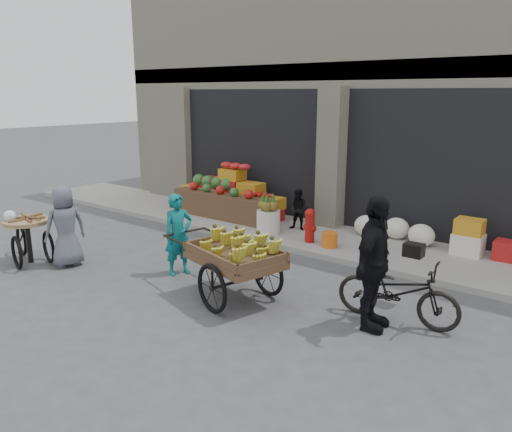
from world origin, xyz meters
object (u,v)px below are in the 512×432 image
Objects in this scene: fire_hydrant at (310,224)px; seated_person at (299,210)px; tricycle_cart at (28,233)px; bicycle at (398,292)px; vendor_grey at (65,226)px; pineapple_bin at (268,222)px; banana_cart at (233,252)px; orange_bucket at (330,240)px; vendor_woman at (178,235)px; cyclist at (374,264)px.

seated_person is at bearing 137.12° from fire_hydrant.
bicycle is (6.51, 1.83, -0.11)m from tricycle_cart.
tricycle_cart is 0.84m from vendor_grey.
pineapple_bin is 3.46m from banana_cart.
fire_hydrant is (1.10, -0.05, 0.13)m from pineapple_bin.
fire_hydrant is 3.06m from banana_cart.
bicycle is at bearing 33.54° from banana_cart.
bicycle reaches higher than orange_bucket.
banana_cart is at bearing -80.73° from vendor_woman.
vendor_grey is (-1.86, -3.76, 0.39)m from pineapple_bin.
vendor_grey is at bearing -153.87° from banana_cart.
vendor_grey is 0.82× the size of cyclist.
pineapple_bin is 2.81m from vendor_woman.
cyclist is (2.13, 0.40, 0.16)m from banana_cart.
fire_hydrant reaches higher than orange_bucket.
orange_bucket is 5.81m from tricycle_cart.
vendor_woman is (0.10, -2.79, 0.35)m from pineapple_bin.
fire_hydrant is 0.47× the size of vendor_grey.
orange_bucket is 1.42m from seated_person.
orange_bucket is (1.60, -0.10, -0.10)m from pineapple_bin.
tricycle_cart is at bearing -51.31° from vendor_grey.
vendor_woman is at bearing -110.17° from fire_hydrant.
tricycle_cart is 6.76m from bicycle.
banana_cart is 2.17m from cyclist.
orange_bucket is 0.34× the size of seated_person.
vendor_woman is 0.99× the size of tricycle_cart.
vendor_grey is at bearing 94.88° from cyclist.
tricycle_cart is (-4.18, -1.03, -0.20)m from banana_cart.
pineapple_bin is at bearing 177.40° from fire_hydrant.
seated_person is 0.62× the size of vendor_grey.
fire_hydrant is 0.76× the size of seated_person.
fire_hydrant is 4.75m from vendor_grey.
pineapple_bin is 1.62× the size of orange_bucket.
tricycle_cart is at bearing -136.51° from orange_bucket.
banana_cart is 4.31m from tricycle_cart.
vendor_grey is 5.67m from cyclist.
banana_cart is at bearing -81.09° from fire_hydrant.
cyclist reaches higher than bicycle.
cyclist is (5.56, 1.10, 0.17)m from vendor_grey.
fire_hydrant is 0.49× the size of vendor_woman.
bicycle is at bearing -38.31° from fire_hydrant.
banana_cart is 1.50m from vendor_woman.
banana_cart is 1.76× the size of vendor_grey.
pineapple_bin is at bearing 71.19° from tricycle_cart.
fire_hydrant is at bearing 155.98° from vendor_grey.
cyclist reaches higher than banana_cart.
orange_bucket is at bearing 151.17° from vendor_grey.
vendor_woman reaches higher than banana_cart.
pineapple_bin is 1.61m from orange_bucket.
banana_cart is at bearing 102.64° from bicycle.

